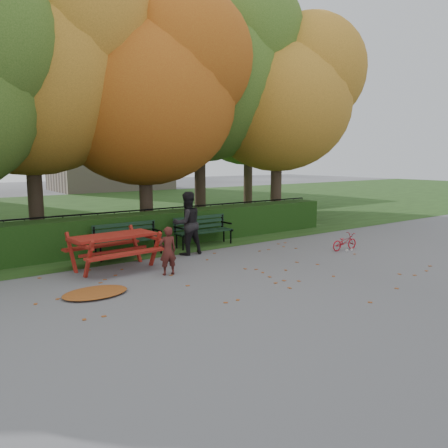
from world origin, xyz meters
TOP-DOWN VIEW (x-y plane):
  - ground at (0.00, 0.00)m, footprint 90.00×90.00m
  - grass_strip at (0.00, 14.00)m, footprint 90.00×90.00m
  - building_right at (8.00, 28.00)m, footprint 9.00×6.00m
  - hedge at (0.00, 4.50)m, footprint 13.00×0.90m
  - iron_fence at (0.00, 5.30)m, footprint 14.00×0.04m
  - tree_b at (-2.44, 6.75)m, footprint 6.72×6.40m
  - tree_c at (0.83, 5.96)m, footprint 6.30×6.00m
  - tree_d at (3.88, 7.23)m, footprint 7.14×6.80m
  - tree_e at (6.52, 5.77)m, footprint 6.09×5.80m
  - tree_g at (8.33, 9.76)m, footprint 6.30×6.00m
  - bench_left at (-1.30, 3.70)m, footprint 1.80×0.57m
  - bench_right at (1.10, 3.70)m, footprint 1.80×0.57m
  - picnic_table at (-2.14, 2.57)m, footprint 2.03×1.69m
  - leaf_pile at (-3.21, 0.90)m, footprint 1.47×1.23m
  - leaf_scatter at (0.00, 0.30)m, footprint 9.00×5.70m
  - child at (-1.37, 1.36)m, footprint 0.43×0.32m
  - adult at (0.08, 2.90)m, footprint 0.85×0.67m
  - bicycle at (3.98, 0.74)m, footprint 0.93×0.38m

SIDE VIEW (x-z plane):
  - ground at x=0.00m, z-range 0.00..0.00m
  - grass_strip at x=0.00m, z-range 0.01..0.01m
  - leaf_scatter at x=0.00m, z-range 0.00..0.01m
  - leaf_pile at x=-3.21m, z-range 0.00..0.09m
  - bicycle at x=3.98m, z-range 0.00..0.48m
  - hedge at x=0.00m, z-range 0.00..1.00m
  - bench_left at x=-1.30m, z-range 0.08..0.96m
  - bench_right at x=1.10m, z-range 0.08..0.96m
  - iron_fence at x=0.00m, z-range 0.03..1.05m
  - child at x=-1.37m, z-range 0.00..1.09m
  - picnic_table at x=-2.14m, z-range 0.17..1.11m
  - adult at x=0.08m, z-range 0.00..1.71m
  - tree_c at x=0.83m, z-range 0.82..8.82m
  - tree_e at x=6.52m, z-range 1.01..9.16m
  - tree_g at x=8.33m, z-range 1.10..9.65m
  - tree_b at x=-2.44m, z-range 1.01..9.80m
  - tree_d at x=3.88m, z-range 1.19..10.77m
  - building_right at x=8.00m, z-range 0.00..12.00m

